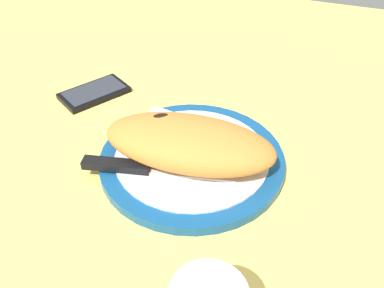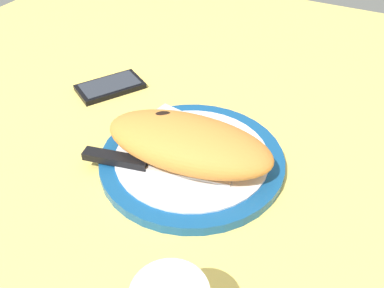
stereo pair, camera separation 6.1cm
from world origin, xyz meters
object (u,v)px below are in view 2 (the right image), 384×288
at_px(plate, 192,159).
at_px(knife, 133,162).
at_px(fork, 193,122).
at_px(smartphone, 110,86).
at_px(calzone, 185,142).

xyz_separation_m(plate, knife, (0.06, 0.06, 0.01)).
distance_m(fork, smartphone, 0.21).
distance_m(calzone, smartphone, 0.27).
bearing_deg(smartphone, calzone, 151.03).
relative_size(fork, knife, 0.79).
xyz_separation_m(knife, smartphone, (0.17, -0.18, -0.02)).
distance_m(knife, smartphone, 0.25).
bearing_deg(fork, smartphone, -12.71).
relative_size(plate, calzone, 1.07).
height_order(fork, smartphone, fork).
xyz_separation_m(calzone, fork, (0.03, -0.08, -0.03)).
relative_size(plate, fork, 1.61).
distance_m(calzone, fork, 0.09).
distance_m(calzone, knife, 0.08).
bearing_deg(calzone, fork, -69.87).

